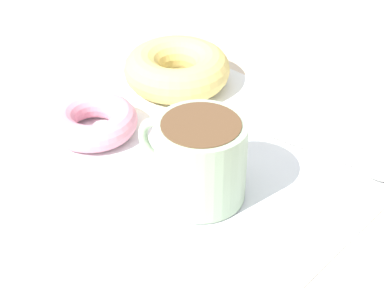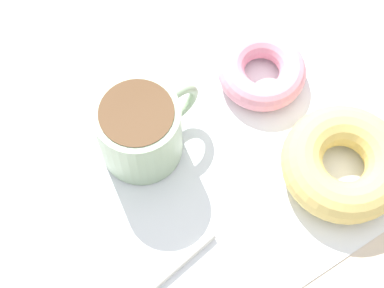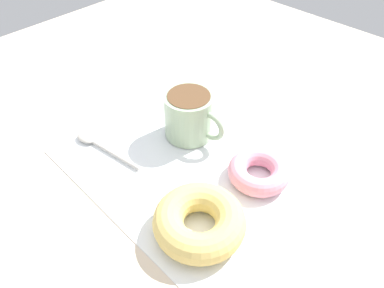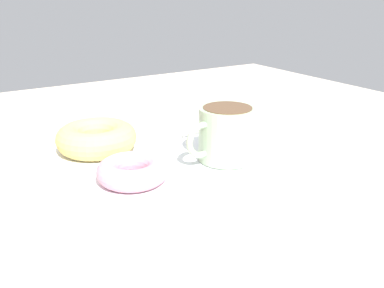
{
  "view_description": "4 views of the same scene",
  "coord_description": "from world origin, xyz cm",
  "views": [
    {
      "loc": [
        36.87,
        31.23,
        38.21
      ],
      "look_at": [
        -0.41,
        -1.12,
        2.3
      ],
      "focal_mm": 60.0,
      "sensor_mm": 36.0,
      "label": 1
    },
    {
      "loc": [
        -21.69,
        13.45,
        58.66
      ],
      "look_at": [
        -0.41,
        -1.12,
        2.3
      ],
      "focal_mm": 60.0,
      "sensor_mm": 36.0,
      "label": 2
    },
    {
      "loc": [
        -31.34,
        -30.94,
        41.99
      ],
      "look_at": [
        -0.41,
        -1.12,
        2.3
      ],
      "focal_mm": 35.0,
      "sensor_mm": 36.0,
      "label": 3
    },
    {
      "loc": [
        48.84,
        -31.91,
        23.66
      ],
      "look_at": [
        -0.41,
        -1.12,
        2.3
      ],
      "focal_mm": 40.0,
      "sensor_mm": 36.0,
      "label": 4
    }
  ],
  "objects": [
    {
      "name": "ground_plane",
      "position": [
        0.0,
        0.0,
        -1.0
      ],
      "size": [
        120.0,
        120.0,
        2.0
      ],
      "primitive_type": "cube",
      "color": "beige"
    },
    {
      "name": "napkin",
      "position": [
        -0.41,
        -1.12,
        0.15
      ],
      "size": [
        35.15,
        35.15,
        0.3
      ],
      "primitive_type": "cube",
      "rotation": [
        0.0,
        0.0,
        -0.03
      ],
      "color": "white",
      "rests_on": "ground_plane"
    },
    {
      "name": "coffee_cup",
      "position": [
        2.84,
        2.5,
        4.29
      ],
      "size": [
        8.07,
        11.09,
        7.7
      ],
      "color": "#9EB793",
      "rests_on": "napkin"
    },
    {
      "name": "donut_near_cup",
      "position": [
        -10.26,
        -11.93,
        2.3
      ],
      "size": [
        12.05,
        12.05,
        3.99
      ],
      "primitive_type": "torus",
      "color": "#E5C66B",
      "rests_on": "napkin"
    },
    {
      "name": "donut_far",
      "position": [
        2.57,
        -11.91,
        1.69
      ],
      "size": [
        9.15,
        9.15,
        2.79
      ],
      "primitive_type": "torus",
      "color": "pink",
      "rests_on": "napkin"
    },
    {
      "name": "spoon",
      "position": [
        -9.95,
        11.85,
        0.7
      ],
      "size": [
        3.18,
        13.69,
        0.9
      ],
      "color": "#B7B2A8",
      "rests_on": "napkin"
    }
  ]
}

